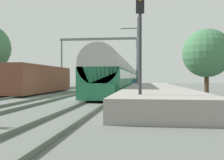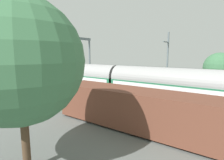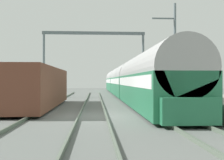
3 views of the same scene
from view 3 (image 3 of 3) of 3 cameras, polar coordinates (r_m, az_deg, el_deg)
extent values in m
plane|color=#5E635F|center=(15.79, -3.93, -7.20)|extent=(120.00, 120.00, 0.00)
cube|color=#586455|center=(16.49, -20.51, -6.61)|extent=(0.08, 60.00, 0.16)
cube|color=#586455|center=(16.13, -15.60, -6.76)|extent=(0.08, 60.00, 0.16)
cube|color=#586455|center=(15.80, -6.55, -6.90)|extent=(0.08, 60.00, 0.16)
cube|color=#586455|center=(15.79, -1.30, -6.91)|extent=(0.08, 60.00, 0.16)
cube|color=#586455|center=(16.08, 7.79, -6.79)|extent=(0.08, 60.00, 0.16)
cube|color=#586455|center=(16.42, 12.74, -6.65)|extent=(0.08, 60.00, 0.16)
cube|color=gray|center=(19.30, 19.97, -4.57)|extent=(4.40, 28.00, 0.90)
cube|color=#236B47|center=(19.79, 7.72, -2.12)|extent=(2.90, 16.00, 2.20)
cube|color=white|center=(19.78, 7.72, -0.29)|extent=(2.93, 15.36, 0.64)
cylinder|color=#9C9C9C|center=(19.79, 7.72, 1.65)|extent=(2.84, 16.00, 2.84)
cube|color=#236B47|center=(35.97, 2.68, -1.24)|extent=(2.90, 16.00, 2.20)
cube|color=white|center=(35.96, 2.68, -0.24)|extent=(2.93, 15.36, 0.64)
cylinder|color=#9C9C9C|center=(35.97, 2.68, 0.83)|extent=(2.84, 16.00, 2.84)
cube|color=#236B47|center=(52.25, 0.78, -0.91)|extent=(2.90, 16.00, 2.20)
cube|color=white|center=(52.25, 0.77, -0.22)|extent=(2.93, 15.36, 0.64)
cylinder|color=#9C9C9C|center=(52.25, 0.77, 0.52)|extent=(2.84, 16.00, 2.84)
cube|color=#236B47|center=(11.86, 15.49, -6.08)|extent=(2.40, 0.50, 1.10)
cube|color=brown|center=(21.03, -14.66, -1.32)|extent=(2.80, 13.00, 2.70)
cube|color=black|center=(21.09, -14.67, -4.85)|extent=(2.52, 11.96, 0.10)
cylinder|color=#3A3A3A|center=(29.78, 7.44, -3.07)|extent=(0.21, 0.21, 0.85)
cube|color=#285684|center=(29.75, 7.44, -1.64)|extent=(0.44, 0.32, 0.64)
sphere|color=tan|center=(29.74, 7.44, -0.79)|extent=(0.24, 0.24, 0.24)
cylinder|color=#2D2D33|center=(40.24, 4.78, -0.30)|extent=(0.14, 0.14, 3.69)
cube|color=black|center=(40.30, 4.78, 2.97)|extent=(0.36, 0.20, 0.90)
sphere|color=#19D133|center=(40.18, 4.80, 2.88)|extent=(0.16, 0.16, 0.16)
cylinder|color=slate|center=(34.63, -13.57, 2.84)|extent=(0.28, 0.28, 7.50)
cylinder|color=slate|center=(34.58, 6.29, 2.84)|extent=(0.28, 0.28, 7.50)
cube|color=slate|center=(34.52, -3.65, 9.41)|extent=(12.32, 0.24, 0.36)
cylinder|color=slate|center=(22.70, 12.55, 5.06)|extent=(0.20, 0.20, 8.00)
cube|color=slate|center=(22.90, 10.33, 12.10)|extent=(1.80, 0.10, 0.10)
camera|label=1|loc=(8.33, 121.81, -2.12)|focal=40.58mm
camera|label=2|loc=(21.61, -49.03, 9.21)|focal=28.27mm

